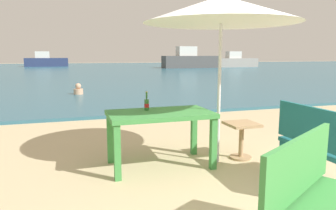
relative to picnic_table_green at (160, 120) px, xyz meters
name	(u,v)px	position (x,y,z in m)	size (l,w,h in m)	color
ground_plane	(307,202)	(1.17, -1.52, -0.65)	(120.00, 120.00, 0.00)	#C6B287
sea_water	(93,70)	(1.17, 28.48, -0.61)	(120.00, 50.00, 0.08)	#2D6075
picnic_table_green	(160,120)	(0.00, 0.00, 0.00)	(1.40, 0.80, 0.76)	#3D8C42
beer_bottle_amber	(147,104)	(-0.14, 0.17, 0.20)	(0.07, 0.07, 0.26)	#2D662D
patio_umbrella	(221,10)	(0.82, -0.11, 1.47)	(2.10, 2.10, 2.30)	silver
side_table_wood	(241,135)	(1.23, -0.06, -0.30)	(0.44, 0.44, 0.54)	tan
bench_teal_center	(320,143)	(1.51, -1.27, -0.11)	(0.37, 1.20, 0.95)	#196066
bench_green_left	(311,194)	(0.45, -2.31, -0.11)	(1.22, 0.91, 0.95)	#3D8C42
swimmer_person	(78,90)	(-0.84, 7.97, -0.41)	(0.34, 0.34, 0.41)	tan
boat_sailboat	(190,60)	(11.94, 28.97, 0.28)	(6.49, 1.77, 2.36)	#4C4C4C
boat_barge	(46,61)	(-3.76, 38.33, 0.10)	(5.12, 1.40, 1.86)	navy
boat_ferry	(236,61)	(18.04, 29.53, 0.09)	(5.06, 1.38, 1.84)	gray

